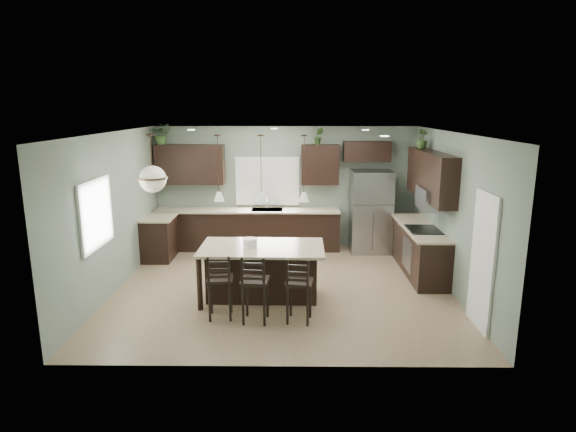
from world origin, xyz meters
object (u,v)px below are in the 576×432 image
at_px(refrigerator, 371,212).
at_px(serving_dish, 250,242).
at_px(bar_stool_left, 220,286).
at_px(bar_stool_center, 255,288).
at_px(plant_back_left, 162,134).
at_px(kitchen_island, 262,272).
at_px(bar_stool_right, 299,289).

xyz_separation_m(refrigerator, serving_dish, (-2.48, -2.80, 0.07)).
distance_m(serving_dish, bar_stool_left, 1.01).
bearing_deg(bar_stool_left, bar_stool_center, -17.97).
relative_size(serving_dish, bar_stool_center, 0.22).
height_order(bar_stool_center, plant_back_left, plant_back_left).
distance_m(kitchen_island, plant_back_left, 4.46).
relative_size(refrigerator, plant_back_left, 3.99).
relative_size(refrigerator, bar_stool_right, 1.77).
distance_m(refrigerator, bar_stool_left, 4.63).
relative_size(kitchen_island, bar_stool_right, 2.00).
bearing_deg(bar_stool_right, refrigerator, 75.49).
bearing_deg(serving_dish, plant_back_left, 126.02).
relative_size(refrigerator, kitchen_island, 0.89).
bearing_deg(bar_stool_right, bar_stool_center, -169.77).
relative_size(serving_dish, bar_stool_right, 0.23).
height_order(serving_dish, bar_stool_left, serving_dish).
bearing_deg(bar_stool_right, kitchen_island, 133.38).
xyz_separation_m(refrigerator, plant_back_left, (-4.69, 0.25, 1.71)).
bearing_deg(refrigerator, plant_back_left, 176.97).
bearing_deg(serving_dish, kitchen_island, -0.97).
height_order(kitchen_island, bar_stool_left, bar_stool_left).
bearing_deg(serving_dish, bar_stool_right, -48.47).
bearing_deg(plant_back_left, refrigerator, -3.03).
height_order(bar_stool_left, plant_back_left, plant_back_left).
bearing_deg(bar_stool_left, serving_dish, 58.52).
xyz_separation_m(kitchen_island, bar_stool_left, (-0.60, -0.80, 0.06)).
height_order(bar_stool_right, plant_back_left, plant_back_left).
bearing_deg(bar_stool_right, bar_stool_left, -176.19).
relative_size(bar_stool_center, bar_stool_right, 1.04).
height_order(serving_dish, bar_stool_right, serving_dish).
bearing_deg(plant_back_left, kitchen_island, -51.63).
bearing_deg(bar_stool_right, serving_dish, 141.01).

